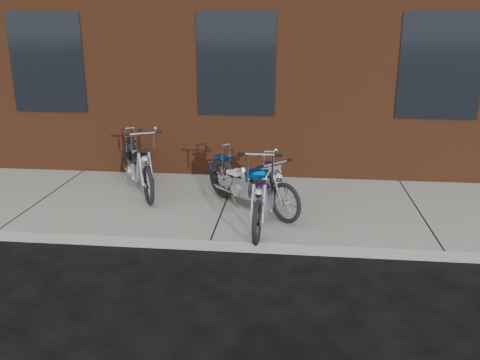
# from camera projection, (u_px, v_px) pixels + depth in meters

# --- Properties ---
(ground) EXTENTS (120.00, 120.00, 0.00)m
(ground) POSITION_uv_depth(u_px,v_px,m) (211.00, 251.00, 6.77)
(ground) COLOR black
(ground) RESTS_ON ground
(sidewalk) EXTENTS (22.00, 3.00, 0.15)m
(sidewalk) POSITION_uv_depth(u_px,v_px,m) (226.00, 207.00, 8.17)
(sidewalk) COLOR gray
(sidewalk) RESTS_ON ground
(chopper_purple) EXTENTS (0.51, 2.08, 1.16)m
(chopper_purple) POSITION_uv_depth(u_px,v_px,m) (264.00, 197.00, 7.24)
(chopper_purple) COLOR black
(chopper_purple) RESTS_ON sidewalk
(chopper_blue) EXTENTS (1.56, 1.52, 0.90)m
(chopper_blue) POSITION_uv_depth(u_px,v_px,m) (250.00, 185.00, 7.79)
(chopper_blue) COLOR black
(chopper_blue) RESTS_ON sidewalk
(chopper_third) EXTENTS (1.11, 2.00, 1.12)m
(chopper_third) POSITION_uv_depth(u_px,v_px,m) (138.00, 167.00, 8.68)
(chopper_third) COLOR black
(chopper_third) RESTS_ON sidewalk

